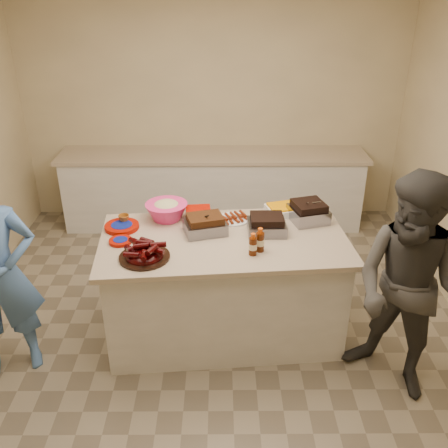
{
  "coord_description": "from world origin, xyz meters",
  "views": [
    {
      "loc": [
        0.1,
        -3.36,
        2.82
      ],
      "look_at": [
        0.12,
        0.14,
        1.03
      ],
      "focal_mm": 40.0,
      "sensor_mm": 36.0,
      "label": 1
    }
  ],
  "objects_px": {
    "bbq_bottle_b": "(253,254)",
    "guest_gray": "(391,382)",
    "plastic_cup": "(124,224)",
    "rib_platter": "(145,258)",
    "guest_blue": "(19,363)",
    "mustard_bottle": "(209,224)",
    "bbq_bottle_a": "(260,251)",
    "island": "(224,331)",
    "roasting_pan": "(308,220)",
    "coleslaw_bowl": "(167,219)"
  },
  "relations": [
    {
      "from": "roasting_pan",
      "to": "plastic_cup",
      "type": "height_order",
      "value": "roasting_pan"
    },
    {
      "from": "island",
      "to": "bbq_bottle_b",
      "type": "bearing_deg",
      "value": -54.99
    },
    {
      "from": "mustard_bottle",
      "to": "guest_gray",
      "type": "xyz_separation_m",
      "value": [
        1.4,
        -0.87,
        -0.93
      ]
    },
    {
      "from": "bbq_bottle_b",
      "to": "guest_blue",
      "type": "relative_size",
      "value": 0.1
    },
    {
      "from": "rib_platter",
      "to": "bbq_bottle_a",
      "type": "bearing_deg",
      "value": 6.81
    },
    {
      "from": "coleslaw_bowl",
      "to": "plastic_cup",
      "type": "distance_m",
      "value": 0.36
    },
    {
      "from": "bbq_bottle_b",
      "to": "plastic_cup",
      "type": "distance_m",
      "value": 1.16
    },
    {
      "from": "roasting_pan",
      "to": "rib_platter",
      "type": "bearing_deg",
      "value": -170.53
    },
    {
      "from": "guest_gray",
      "to": "bbq_bottle_b",
      "type": "bearing_deg",
      "value": -154.8
    },
    {
      "from": "bbq_bottle_b",
      "to": "guest_gray",
      "type": "height_order",
      "value": "bbq_bottle_b"
    },
    {
      "from": "rib_platter",
      "to": "guest_gray",
      "type": "bearing_deg",
      "value": -9.66
    },
    {
      "from": "bbq_bottle_b",
      "to": "plastic_cup",
      "type": "xyz_separation_m",
      "value": [
        -1.04,
        0.51,
        -0.0
      ]
    },
    {
      "from": "guest_gray",
      "to": "roasting_pan",
      "type": "bearing_deg",
      "value": 165.5
    },
    {
      "from": "mustard_bottle",
      "to": "guest_blue",
      "type": "bearing_deg",
      "value": -157.56
    },
    {
      "from": "roasting_pan",
      "to": "bbq_bottle_a",
      "type": "xyz_separation_m",
      "value": [
        -0.44,
        -0.5,
        -0.0
      ]
    },
    {
      "from": "plastic_cup",
      "to": "guest_blue",
      "type": "relative_size",
      "value": 0.05
    },
    {
      "from": "bbq_bottle_a",
      "to": "bbq_bottle_b",
      "type": "distance_m",
      "value": 0.08
    },
    {
      "from": "coleslaw_bowl",
      "to": "guest_blue",
      "type": "bearing_deg",
      "value": -148.15
    },
    {
      "from": "bbq_bottle_b",
      "to": "mustard_bottle",
      "type": "height_order",
      "value": "bbq_bottle_b"
    },
    {
      "from": "mustard_bottle",
      "to": "bbq_bottle_a",
      "type": "bearing_deg",
      "value": -48.91
    },
    {
      "from": "bbq_bottle_a",
      "to": "plastic_cup",
      "type": "xyz_separation_m",
      "value": [
        -1.1,
        0.45,
        0.0
      ]
    },
    {
      "from": "bbq_bottle_b",
      "to": "plastic_cup",
      "type": "relative_size",
      "value": 1.96
    },
    {
      "from": "guest_gray",
      "to": "mustard_bottle",
      "type": "bearing_deg",
      "value": -167.69
    },
    {
      "from": "rib_platter",
      "to": "bbq_bottle_b",
      "type": "height_order",
      "value": "bbq_bottle_b"
    },
    {
      "from": "island",
      "to": "rib_platter",
      "type": "bearing_deg",
      "value": -157.61
    },
    {
      "from": "guest_blue",
      "to": "plastic_cup",
      "type": "bearing_deg",
      "value": 19.07
    },
    {
      "from": "guest_blue",
      "to": "guest_gray",
      "type": "bearing_deg",
      "value": -23.09
    },
    {
      "from": "island",
      "to": "rib_platter",
      "type": "relative_size",
      "value": 5.18
    },
    {
      "from": "plastic_cup",
      "to": "rib_platter",
      "type": "bearing_deg",
      "value": -66.22
    },
    {
      "from": "island",
      "to": "mustard_bottle",
      "type": "height_order",
      "value": "mustard_bottle"
    },
    {
      "from": "roasting_pan",
      "to": "bbq_bottle_b",
      "type": "xyz_separation_m",
      "value": [
        -0.5,
        -0.56,
        0.0
      ]
    },
    {
      "from": "rib_platter",
      "to": "guest_blue",
      "type": "distance_m",
      "value": 1.42
    },
    {
      "from": "roasting_pan",
      "to": "bbq_bottle_b",
      "type": "relative_size",
      "value": 1.64
    },
    {
      "from": "island",
      "to": "guest_gray",
      "type": "xyz_separation_m",
      "value": [
        1.28,
        -0.62,
        0.0
      ]
    },
    {
      "from": "roasting_pan",
      "to": "guest_gray",
      "type": "xyz_separation_m",
      "value": [
        0.56,
        -0.92,
        -0.93
      ]
    },
    {
      "from": "guest_blue",
      "to": "rib_platter",
      "type": "bearing_deg",
      "value": -13.96
    },
    {
      "from": "island",
      "to": "roasting_pan",
      "type": "relative_size",
      "value": 6.78
    },
    {
      "from": "roasting_pan",
      "to": "bbq_bottle_a",
      "type": "distance_m",
      "value": 0.67
    },
    {
      "from": "coleslaw_bowl",
      "to": "guest_gray",
      "type": "distance_m",
      "value": 2.21
    },
    {
      "from": "coleslaw_bowl",
      "to": "mustard_bottle",
      "type": "xyz_separation_m",
      "value": [
        0.36,
        -0.1,
        0.0
      ]
    },
    {
      "from": "plastic_cup",
      "to": "island",
      "type": "bearing_deg",
      "value": -16.81
    },
    {
      "from": "bbq_bottle_a",
      "to": "guest_blue",
      "type": "height_order",
      "value": "bbq_bottle_a"
    },
    {
      "from": "island",
      "to": "coleslaw_bowl",
      "type": "xyz_separation_m",
      "value": [
        -0.48,
        0.34,
        0.93
      ]
    },
    {
      "from": "coleslaw_bowl",
      "to": "bbq_bottle_a",
      "type": "xyz_separation_m",
      "value": [
        0.75,
        -0.54,
        -0.0
      ]
    },
    {
      "from": "bbq_bottle_b",
      "to": "island",
      "type": "bearing_deg",
      "value": 129.75
    },
    {
      "from": "bbq_bottle_a",
      "to": "guest_gray",
      "type": "relative_size",
      "value": 0.11
    },
    {
      "from": "bbq_bottle_a",
      "to": "plastic_cup",
      "type": "height_order",
      "value": "bbq_bottle_a"
    },
    {
      "from": "bbq_bottle_a",
      "to": "bbq_bottle_b",
      "type": "height_order",
      "value": "bbq_bottle_a"
    },
    {
      "from": "rib_platter",
      "to": "roasting_pan",
      "type": "xyz_separation_m",
      "value": [
        1.3,
        0.61,
        0.0
      ]
    },
    {
      "from": "island",
      "to": "guest_gray",
      "type": "relative_size",
      "value": 1.15
    }
  ]
}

